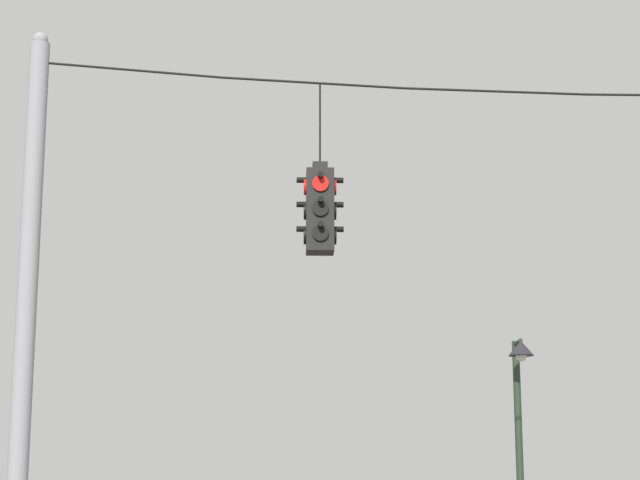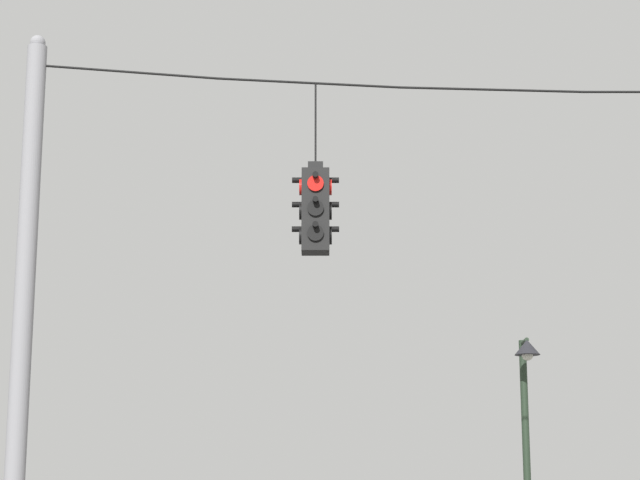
% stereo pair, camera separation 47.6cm
% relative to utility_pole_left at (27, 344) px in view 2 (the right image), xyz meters
% --- Properties ---
extents(utility_pole_left, '(0.25, 0.25, 7.85)m').
position_rel_utility_pole_left_xyz_m(utility_pole_left, '(0.00, 0.00, 0.00)').
color(utility_pole_left, gray).
rests_on(utility_pole_left, ground_plane).
extents(traffic_light_near_left_pole, '(0.58, 0.58, 2.18)m').
position_rel_utility_pole_left_xyz_m(traffic_light_near_left_pole, '(3.53, -0.00, 1.65)').
color(traffic_light_near_left_pole, black).
extents(street_lamp, '(0.41, 0.72, 4.71)m').
position_rel_utility_pole_left_xyz_m(street_lamp, '(6.89, 5.16, -0.64)').
color(street_lamp, '#233323').
rests_on(street_lamp, ground_plane).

